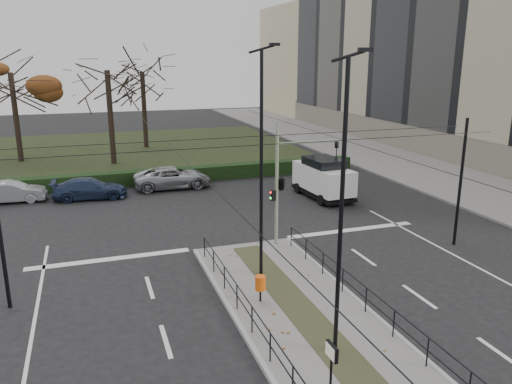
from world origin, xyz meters
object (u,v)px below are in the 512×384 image
litter_bin (260,283)px  streetlamp_median_far (262,163)px  bare_tree_near (108,77)px  streetlamp_median_near (342,209)px  parked_car_second (12,192)px  parked_car_third (90,188)px  info_panel (331,360)px  rust_tree (10,73)px  traffic_light (283,181)px  white_van (323,177)px  parked_car_fourth (173,177)px  bare_tree_center (142,78)px

litter_bin → streetlamp_median_far: streetlamp_median_far is taller
bare_tree_near → streetlamp_median_near: bearing=-81.6°
litter_bin → parked_car_second: parked_car_second is taller
streetlamp_median_far → bare_tree_near: bare_tree_near is taller
streetlamp_median_near → parked_car_second: 24.10m
litter_bin → parked_car_third: bearing=108.3°
streetlamp_median_far → info_panel: bearing=-97.9°
bare_tree_near → litter_bin: bearing=-82.7°
info_panel → rust_tree: bearing=106.1°
info_panel → bare_tree_near: bare_tree_near is taller
traffic_light → info_panel: size_ratio=2.70×
streetlamp_median_far → white_van: 13.07m
litter_bin → rust_tree: 33.13m
parked_car_second → white_van: 19.24m
parked_car_second → parked_car_fourth: size_ratio=0.76×
streetlamp_median_near → parked_car_third: size_ratio=1.92×
parked_car_second → parked_car_fourth: bearing=-84.9°
parked_car_third → rust_tree: bearing=25.5°
streetlamp_median_far → bare_tree_near: bearing=99.8°
traffic_light → rust_tree: rust_tree is taller
litter_bin → streetlamp_median_far: bearing=69.6°
streetlamp_median_near → streetlamp_median_far: streetlamp_median_far is taller
streetlamp_median_far → parked_car_third: 16.32m
info_panel → streetlamp_median_far: bearing=82.1°
parked_car_second → rust_tree: rust_tree is taller
streetlamp_median_near → bare_tree_near: size_ratio=0.87×
streetlamp_median_near → bare_tree_near: (-4.55, 30.73, 2.53)m
white_van → traffic_light: bearing=-128.4°
info_panel → streetlamp_median_near: size_ratio=0.22×
bare_tree_center → litter_bin: bearing=-90.1°
parked_car_second → rust_tree: size_ratio=0.41×
parked_car_fourth → bare_tree_near: (-3.34, 9.33, 6.37)m
white_van → rust_tree: (-19.37, 18.36, 6.09)m
litter_bin → bare_tree_center: (0.05, 34.21, 5.93)m
info_panel → parked_car_fourth: (0.20, 23.76, -0.91)m
parked_car_fourth → parked_car_third: bearing=101.6°
streetlamp_median_far → bare_tree_near: 25.33m
streetlamp_median_near → parked_car_second: size_ratio=2.20×
traffic_light → streetlamp_median_far: size_ratio=0.57×
info_panel → bare_tree_near: (-3.14, 33.09, 5.46)m
parked_car_fourth → white_van: (8.60, -5.49, 0.60)m
litter_bin → streetlamp_median_near: (1.08, -3.68, 3.72)m
streetlamp_median_near → parked_car_third: (-6.60, 20.36, -3.90)m
parked_car_third → bare_tree_near: size_ratio=0.45×
info_panel → bare_tree_center: 40.58m
parked_car_second → parked_car_fourth: 9.94m
parked_car_fourth → bare_tree_near: 11.78m
bare_tree_center → bare_tree_near: bearing=-116.2°
litter_bin → rust_tree: rust_tree is taller
traffic_light → parked_car_fourth: 13.10m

